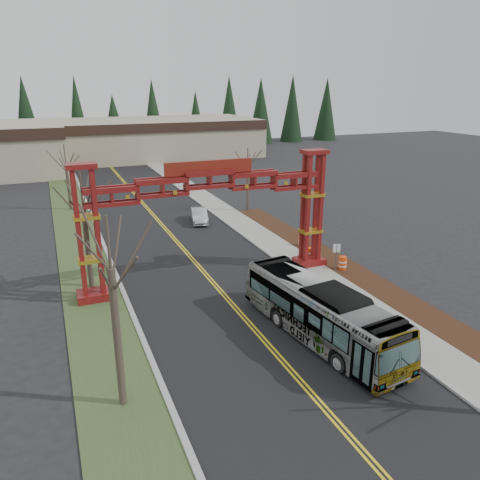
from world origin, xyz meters
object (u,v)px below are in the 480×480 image
bare_tree_median_far (66,164)px  bare_tree_right_far (248,167)px  retail_building_east (155,138)px  street_sign (336,253)px  transit_bus (320,312)px  barrel_mid (310,254)px  bare_tree_median_mid (83,207)px  silver_sedan (199,215)px  barrel_north (301,242)px  barrel_south (343,264)px  gateway_arch (210,199)px  bare_tree_median_near (111,270)px

bare_tree_median_far → bare_tree_right_far: bare_tree_median_far is taller
retail_building_east → street_sign: 64.19m
transit_bus → barrel_mid: 12.01m
bare_tree_median_mid → street_sign: size_ratio=3.48×
bare_tree_median_far → transit_bus: bearing=-72.5°
silver_sedan → barrel_north: size_ratio=4.73×
bare_tree_right_far → barrel_south: size_ratio=6.30×
retail_building_east → barrel_south: (-0.22, -63.83, -2.96)m
retail_building_east → street_sign: retail_building_east is taller
silver_sedan → bare_tree_right_far: bearing=31.0°
gateway_arch → bare_tree_median_mid: gateway_arch is taller
bare_tree_median_far → gateway_arch: bearing=-72.1°
transit_bus → barrel_north: 15.38m
barrel_south → street_sign: bearing=-159.2°
gateway_arch → retail_building_east: gateway_arch is taller
barrel_south → barrel_north: bearing=91.9°
bare_tree_median_mid → bare_tree_right_far: (18.00, 14.54, -0.74)m
street_sign → barrel_south: (0.85, 0.32, -1.11)m
bare_tree_median_near → retail_building_east: bearing=76.2°
gateway_arch → bare_tree_median_far: bearing=107.9°
bare_tree_median_mid → street_sign: 17.95m
retail_building_east → street_sign: bearing=-91.0°
silver_sedan → street_sign: 17.66m
gateway_arch → barrel_mid: (8.56, 0.79, -5.44)m
barrel_north → silver_sedan: bearing=118.8°
retail_building_east → street_sign: (-1.07, -64.15, -1.85)m
bare_tree_median_far → silver_sedan: bearing=-40.7°
transit_bus → silver_sedan: bearing=80.6°
bare_tree_median_near → barrel_north: 24.12m
retail_building_east → transit_bus: (-7.10, -71.69, -1.92)m
retail_building_east → bare_tree_right_far: retail_building_east is taller
gateway_arch → barrel_mid: size_ratio=16.73×
bare_tree_median_mid → bare_tree_right_far: bearing=38.9°
transit_bus → bare_tree_median_mid: 16.66m
street_sign → bare_tree_median_near: bearing=-151.6°
transit_bus → street_sign: 9.66m
street_sign → barrel_north: bearing=84.0°
barrel_south → bare_tree_right_far: bearing=89.3°
bare_tree_right_far → barrel_south: bearing=-90.7°
transit_bus → bare_tree_median_mid: size_ratio=1.43×
bare_tree_median_near → barrel_south: bare_tree_median_near is taller
bare_tree_median_far → barrel_mid: bare_tree_median_far is taller
bare_tree_median_near → bare_tree_right_far: size_ratio=1.24×
bare_tree_right_far → barrel_south: 19.12m
bare_tree_median_near → bare_tree_right_far: bearing=57.3°
barrel_north → bare_tree_right_far: bearing=88.1°
street_sign → bare_tree_right_far: bearing=86.8°
silver_sedan → retail_building_east: bearing=95.2°
bare_tree_median_near → barrel_south: size_ratio=7.82×
silver_sedan → bare_tree_median_far: size_ratio=0.60×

